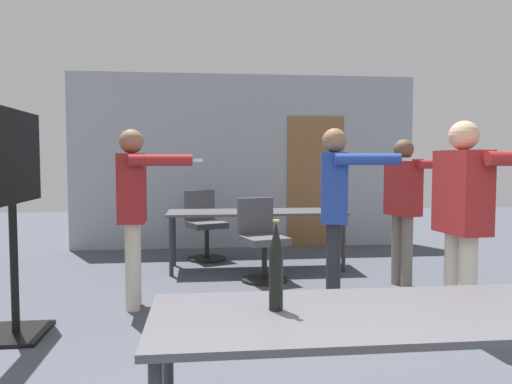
# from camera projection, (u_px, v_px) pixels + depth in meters

# --- Properties ---
(back_wall) EXTENTS (5.36, 0.12, 2.68)m
(back_wall) POSITION_uv_depth(u_px,v_px,m) (248.00, 162.00, 7.77)
(back_wall) COLOR #A3A8B2
(back_wall) RESTS_ON ground_plane
(conference_table_near) EXTENTS (2.04, 0.75, 0.73)m
(conference_table_near) POSITION_uv_depth(u_px,v_px,m) (393.00, 325.00, 2.11)
(conference_table_near) COLOR #4C4C51
(conference_table_near) RESTS_ON ground_plane
(conference_table_far) EXTENTS (2.20, 0.71, 0.73)m
(conference_table_far) POSITION_uv_depth(u_px,v_px,m) (256.00, 216.00, 6.24)
(conference_table_far) COLOR #4C4C51
(conference_table_far) RESTS_ON ground_plane
(tv_screen) EXTENTS (0.44, 1.25, 1.76)m
(tv_screen) POSITION_uv_depth(u_px,v_px,m) (11.00, 190.00, 3.80)
(tv_screen) COLOR black
(tv_screen) RESTS_ON ground_plane
(person_center_tall) EXTENTS (0.72, 0.72, 1.65)m
(person_center_tall) POSITION_uv_depth(u_px,v_px,m) (335.00, 200.00, 4.53)
(person_center_tall) COLOR #28282D
(person_center_tall) RESTS_ON ground_plane
(person_left_plaid) EXTENTS (0.80, 0.65, 1.66)m
(person_left_plaid) POSITION_uv_depth(u_px,v_px,m) (464.00, 208.00, 3.80)
(person_left_plaid) COLOR beige
(person_left_plaid) RESTS_ON ground_plane
(person_far_watching) EXTENTS (0.77, 0.62, 1.64)m
(person_far_watching) POSITION_uv_depth(u_px,v_px,m) (134.00, 201.00, 4.56)
(person_far_watching) COLOR beige
(person_far_watching) RESTS_ON ground_plane
(person_right_polo) EXTENTS (0.82, 0.54, 1.59)m
(person_right_polo) POSITION_uv_depth(u_px,v_px,m) (404.00, 197.00, 5.37)
(person_right_polo) COLOR slate
(person_right_polo) RESTS_ON ground_plane
(office_chair_mid_tucked) EXTENTS (0.61, 0.65, 0.94)m
(office_chair_mid_tucked) POSITION_uv_depth(u_px,v_px,m) (205.00, 227.00, 6.87)
(office_chair_mid_tucked) COLOR black
(office_chair_mid_tucked) RESTS_ON ground_plane
(office_chair_side_rolled) EXTENTS (0.58, 0.63, 0.92)m
(office_chair_side_rolled) POSITION_uv_depth(u_px,v_px,m) (262.00, 242.00, 5.68)
(office_chair_side_rolled) COLOR black
(office_chair_side_rolled) RESTS_ON ground_plane
(beer_bottle) EXTENTS (0.06, 0.06, 0.39)m
(beer_bottle) POSITION_uv_depth(u_px,v_px,m) (276.00, 268.00, 2.10)
(beer_bottle) COLOR black
(beer_bottle) RESTS_ON conference_table_near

